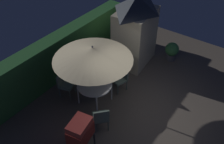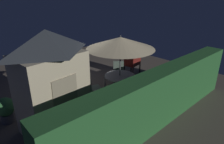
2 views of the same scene
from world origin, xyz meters
name	(u,v)px [view 1 (image 1 of 2)]	position (x,y,z in m)	size (l,w,h in m)	color
ground_plane	(138,111)	(0.00, 0.00, 0.00)	(11.00, 11.00, 0.00)	brown
hedge_backdrop	(60,55)	(0.00, 3.50, 0.84)	(7.28, 0.60, 1.68)	#28602D
garden_shed	(135,30)	(2.34, 1.67, 1.45)	(1.90, 1.45, 2.84)	#C6B793
patio_table	(95,86)	(-0.46, 1.45, 0.71)	(1.15, 1.15, 0.78)	white
patio_umbrella	(93,53)	(-0.46, 1.45, 2.03)	(2.46, 2.46, 2.29)	#4C4C51
bbq_grill	(80,131)	(-2.20, 0.53, 0.85)	(0.78, 0.62, 1.20)	maroon
chair_near_shed	(101,117)	(-1.27, 0.55, 0.52)	(0.65, 0.65, 0.90)	slate
chair_far_side	(121,77)	(0.61, 1.11, 0.52)	(0.58, 0.58, 0.90)	slate
chair_toward_hedge	(64,83)	(-0.81, 2.53, 0.52)	(0.58, 0.58, 0.90)	slate
potted_plant_by_shed	(172,51)	(3.30, 0.42, 0.46)	(0.56, 0.56, 0.80)	#4C4C51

